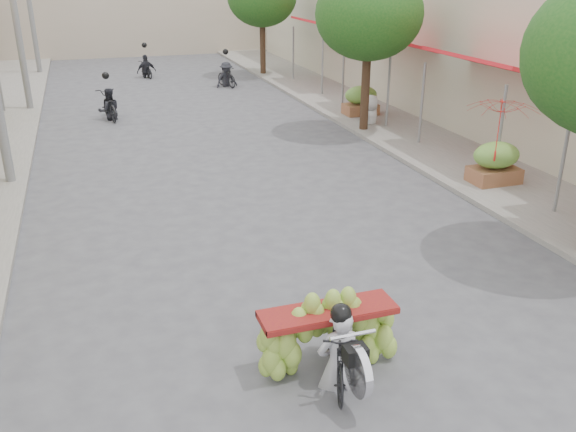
# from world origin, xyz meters

# --- Properties ---
(sidewalk_right) EXTENTS (4.00, 60.00, 0.12)m
(sidewalk_right) POSITION_xyz_m (7.00, 15.00, 0.06)
(sidewalk_right) COLOR gray
(sidewalk_right) RESTS_ON ground
(shophouse_row_right) EXTENTS (9.77, 40.00, 6.00)m
(shophouse_row_right) POSITION_xyz_m (11.99, 14.00, 3.00)
(shophouse_row_right) COLOR beige
(shophouse_row_right) RESTS_ON ground
(utility_pole_far) EXTENTS (0.60, 0.24, 8.00)m
(utility_pole_far) POSITION_xyz_m (-5.40, 21.00, 4.03)
(utility_pole_far) COLOR slate
(utility_pole_far) RESTS_ON ground
(street_tree_mid) EXTENTS (3.40, 3.40, 5.25)m
(street_tree_mid) POSITION_xyz_m (5.40, 14.00, 3.78)
(street_tree_mid) COLOR #3A2719
(street_tree_mid) RESTS_ON ground
(produce_crate_mid) EXTENTS (1.20, 0.88, 1.16)m
(produce_crate_mid) POSITION_xyz_m (6.20, 8.00, 0.71)
(produce_crate_mid) COLOR brown
(produce_crate_mid) RESTS_ON ground
(produce_crate_far) EXTENTS (1.20, 0.88, 1.16)m
(produce_crate_far) POSITION_xyz_m (6.20, 16.00, 0.71)
(produce_crate_far) COLOR brown
(produce_crate_far) RESTS_ON ground
(banana_motorbike) EXTENTS (2.20, 1.80, 2.08)m
(banana_motorbike) POSITION_xyz_m (-0.59, 2.15, 0.70)
(banana_motorbike) COLOR black
(banana_motorbike) RESTS_ON ground
(market_umbrella) EXTENTS (1.95, 1.95, 1.54)m
(market_umbrella) POSITION_xyz_m (5.85, 7.55, 2.37)
(market_umbrella) COLOR red
(market_umbrella) RESTS_ON ground
(pedestrian) EXTENTS (1.09, 1.07, 1.94)m
(pedestrian) POSITION_xyz_m (5.98, 14.70, 1.09)
(pedestrian) COLOR silver
(pedestrian) RESTS_ON ground
(bg_motorbike_a) EXTENTS (0.92, 1.87, 1.95)m
(bg_motorbike_a) POSITION_xyz_m (-2.57, 18.62, 0.73)
(bg_motorbike_a) COLOR black
(bg_motorbike_a) RESTS_ON ground
(bg_motorbike_b) EXTENTS (1.17, 1.63, 1.95)m
(bg_motorbike_b) POSITION_xyz_m (2.93, 23.54, 0.87)
(bg_motorbike_b) COLOR black
(bg_motorbike_b) RESTS_ON ground
(bg_motorbike_c) EXTENTS (1.06, 1.47, 1.95)m
(bg_motorbike_c) POSITION_xyz_m (-0.29, 27.22, 0.84)
(bg_motorbike_c) COLOR black
(bg_motorbike_c) RESTS_ON ground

